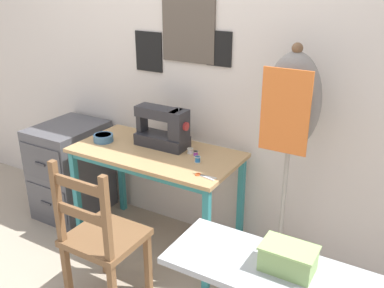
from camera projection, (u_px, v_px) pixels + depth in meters
The scene contains 13 objects.
ground_plane at pixel (135, 264), 2.87m from camera, with size 14.00×14.00×0.00m, color tan.
wall_back at pixel (183, 58), 2.89m from camera, with size 10.00×0.07×2.55m.
sewing_table at pixel (155, 164), 2.85m from camera, with size 1.12×0.57×0.72m.
sewing_machine at pixel (164, 129), 2.85m from camera, with size 0.38×0.16×0.29m.
fabric_bowl at pixel (103, 138), 2.97m from camera, with size 0.14×0.14×0.05m.
scissors at pixel (202, 176), 2.48m from camera, with size 0.14×0.05×0.01m.
thread_spool_near_machine at pixel (190, 151), 2.78m from camera, with size 0.04×0.04×0.03m.
thread_spool_mid_table at pixel (196, 154), 2.74m from camera, with size 0.04×0.04×0.03m.
thread_spool_far_edge at pixel (198, 159), 2.65m from camera, with size 0.04×0.04×0.04m.
wooden_chair at pixel (102, 239), 2.40m from camera, with size 0.40×0.38×0.92m.
filing_cabinet at pixel (71, 170), 3.37m from camera, with size 0.44×0.56×0.74m.
dress_form at pixel (291, 117), 2.38m from camera, with size 0.32×0.32×1.48m.
storage_box at pixel (288, 258), 1.42m from camera, with size 0.18×0.12×0.09m.
Camera 1 is at (1.52, -1.83, 1.83)m, focal length 40.00 mm.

